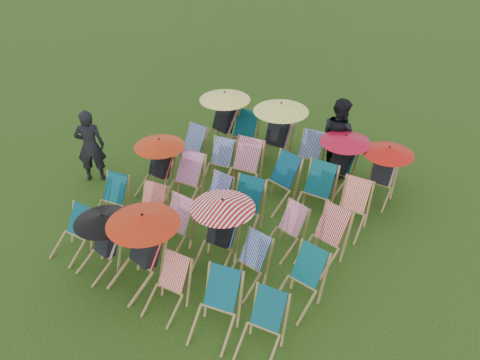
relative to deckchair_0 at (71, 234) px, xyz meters
The scene contains 33 objects.
ground 2.97m from the deckchair_0, 49.36° to the left, with size 100.00×100.00×0.00m, color #17320B.
deckchair_0 is the anchor object (origin of this frame).
deckchair_1 0.81m from the deckchair_0, ahead, with size 0.97×1.04×1.15m.
deckchair_2 1.61m from the deckchair_0, ahead, with size 1.19×1.26×1.41m.
deckchair_3 2.30m from the deckchair_0, ahead, with size 0.61×0.82×0.85m.
deckchair_4 3.22m from the deckchair_0, ahead, with size 0.79×0.98×0.95m.
deckchair_5 3.97m from the deckchair_0, ahead, with size 0.67×0.87×0.88m.
deckchair_6 1.09m from the deckchair_0, 97.65° to the left, with size 0.69×0.87×0.86m.
deckchair_7 1.40m from the deckchair_0, 58.42° to the left, with size 0.70×0.89×0.88m.
deckchair_8 1.77m from the deckchair_0, 36.58° to the left, with size 0.66×0.89×0.94m.
deckchair_9 2.67m from the deckchair_0, 27.73° to the left, with size 1.11×1.18×1.31m.
deckchair_10 3.22m from the deckchair_0, 19.01° to the left, with size 0.66×0.86×0.87m.
deckchair_11 4.16m from the deckchair_0, 16.24° to the left, with size 0.70×0.91×0.92m.
deckchair_12 2.35m from the deckchair_0, 90.07° to the left, with size 1.04×1.08×1.23m.
deckchair_13 2.43m from the deckchair_0, 73.54° to the left, with size 0.74×0.97×0.99m.
deckchair_14 2.71m from the deckchair_0, 56.87° to the left, with size 0.57×0.78×0.82m.
deckchair_15 3.14m from the deckchair_0, 45.49° to the left, with size 0.76×0.97×0.97m.
deckchair_16 3.83m from the deckchair_0, 34.99° to the left, with size 0.70×0.86×0.83m.
deckchair_17 4.48m from the deckchair_0, 30.84° to the left, with size 0.76×0.96×0.95m.
deckchair_18 3.48m from the deckchair_0, 91.40° to the left, with size 0.62×0.85×0.90m.
deckchair_19 3.47m from the deckchair_0, 76.28° to the left, with size 0.72×0.90×0.87m.
deckchair_20 3.69m from the deckchair_0, 67.30° to the left, with size 0.80×1.02×1.01m.
deckchair_21 4.06m from the deckchair_0, 55.94° to the left, with size 0.81×1.01×0.99m.
deckchair_22 4.60m from the deckchair_0, 47.79° to the left, with size 0.71×0.96×1.01m.
deckchair_23 5.15m from the deckchair_0, 41.34° to the left, with size 0.67×0.89×0.92m.
deckchair_24 4.64m from the deckchair_0, 90.06° to the left, with size 1.18×1.26×1.40m.
deckchair_25 4.64m from the deckchair_0, 82.54° to the left, with size 0.77×0.97×0.96m.
deckchair_26 4.96m from the deckchair_0, 73.03° to the left, with size 1.23×1.29×1.46m.
deckchair_27 5.18m from the deckchair_0, 63.81° to the left, with size 0.67×0.89×0.92m.
deckchair_28 5.51m from the deckchair_0, 56.10° to the left, with size 1.05×1.12×1.24m.
deckchair_29 6.14m from the deckchair_0, 49.52° to the left, with size 1.01×1.06×1.20m.
person_left 2.47m from the deckchair_0, 127.61° to the left, with size 0.61×0.40×1.66m, color black.
person_rear 5.89m from the deckchair_0, 61.97° to the left, with size 0.85×0.67×1.76m, color black.
Camera 1 is at (4.70, -6.74, 6.50)m, focal length 40.00 mm.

